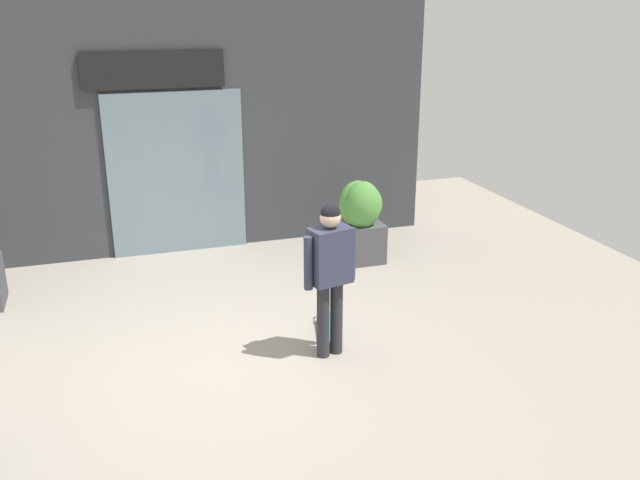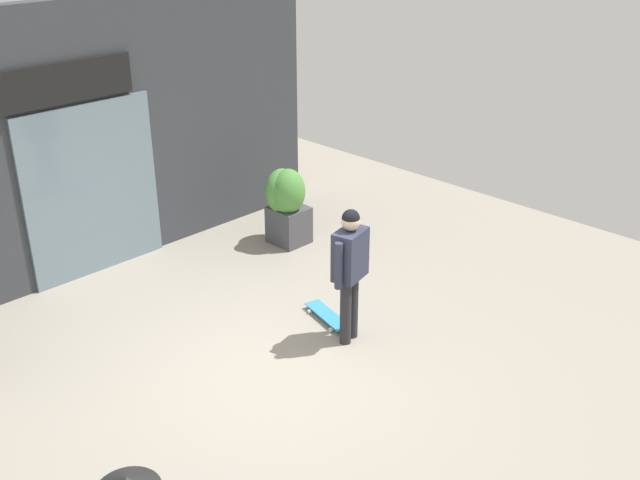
% 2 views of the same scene
% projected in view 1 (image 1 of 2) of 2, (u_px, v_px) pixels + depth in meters
% --- Properties ---
extents(ground_plane, '(12.00, 12.00, 0.00)m').
position_uv_depth(ground_plane, '(231.00, 355.00, 7.17)').
color(ground_plane, gray).
extents(building_facade, '(7.37, 0.31, 3.57)m').
position_uv_depth(building_facade, '(178.00, 129.00, 9.70)').
color(building_facade, '#383A3F').
rests_on(building_facade, ground_plane).
extents(skateboarder, '(0.58, 0.35, 1.63)m').
position_uv_depth(skateboarder, '(330.00, 265.00, 6.86)').
color(skateboarder, '#28282D').
rests_on(skateboarder, ground_plane).
extents(skateboard, '(0.39, 0.80, 0.08)m').
position_uv_depth(skateboard, '(328.00, 327.00, 7.63)').
color(skateboard, teal).
rests_on(skateboard, ground_plane).
extents(planter_box_left, '(0.65, 0.67, 1.17)m').
position_uv_depth(planter_box_left, '(362.00, 213.00, 9.55)').
color(planter_box_left, '#47474C').
rests_on(planter_box_left, ground_plane).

